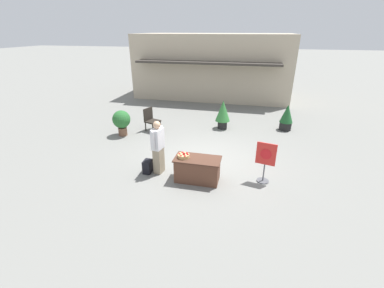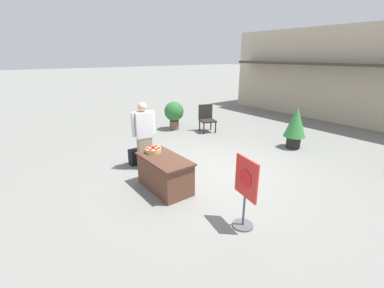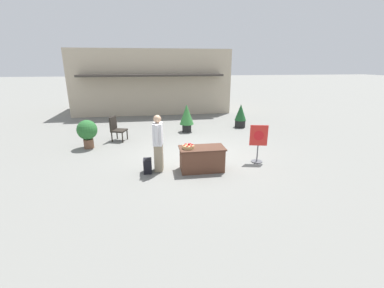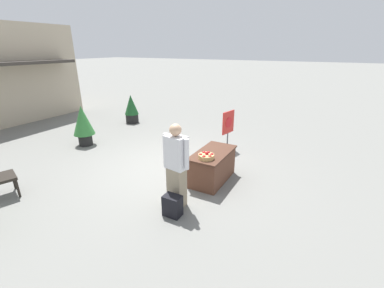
% 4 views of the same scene
% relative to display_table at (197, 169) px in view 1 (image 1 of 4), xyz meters
% --- Properties ---
extents(ground_plane, '(120.00, 120.00, 0.00)m').
position_rel_display_table_xyz_m(ground_plane, '(0.00, 1.32, -0.37)').
color(ground_plane, slate).
extents(storefront_building, '(9.86, 5.54, 3.98)m').
position_rel_display_table_xyz_m(storefront_building, '(-1.33, 11.25, 1.62)').
color(storefront_building, '#B7A88E').
rests_on(storefront_building, ground_plane).
extents(display_table, '(1.37, 0.71, 0.73)m').
position_rel_display_table_xyz_m(display_table, '(0.00, 0.00, 0.00)').
color(display_table, brown).
rests_on(display_table, ground_plane).
extents(apple_basket, '(0.35, 0.35, 0.16)m').
position_rel_display_table_xyz_m(apple_basket, '(-0.41, -0.03, 0.43)').
color(apple_basket, tan).
rests_on(apple_basket, display_table).
extents(person_visitor, '(0.32, 0.60, 1.72)m').
position_rel_display_table_xyz_m(person_visitor, '(-1.29, 0.20, 0.51)').
color(person_visitor, gray).
rests_on(person_visitor, ground_plane).
extents(backpack, '(0.24, 0.34, 0.42)m').
position_rel_display_table_xyz_m(backpack, '(-1.64, 0.08, -0.16)').
color(backpack, black).
rests_on(backpack, ground_plane).
extents(poster_board, '(0.56, 0.36, 1.26)m').
position_rel_display_table_xyz_m(poster_board, '(1.94, 0.38, 0.31)').
color(poster_board, '#4C4C51').
rests_on(poster_board, ground_plane).
extents(patio_chair, '(0.70, 0.70, 1.02)m').
position_rel_display_table_xyz_m(patio_chair, '(-2.93, 3.66, 0.19)').
color(patio_chair, '#28231E').
rests_on(patio_chair, ground_plane).
extents(potted_plant_far_left, '(0.67, 0.67, 1.32)m').
position_rel_display_table_xyz_m(potted_plant_far_left, '(0.18, 4.65, 0.38)').
color(potted_plant_far_left, black).
rests_on(potted_plant_far_left, ground_plane).
extents(potted_plant_far_right, '(0.75, 0.75, 1.10)m').
position_rel_display_table_xyz_m(potted_plant_far_right, '(-3.91, 2.82, 0.30)').
color(potted_plant_far_right, brown).
rests_on(potted_plant_far_right, ground_plane).
extents(potted_plant_near_right, '(0.58, 0.58, 1.18)m').
position_rel_display_table_xyz_m(potted_plant_near_right, '(3.00, 5.11, 0.24)').
color(potted_plant_near_right, black).
rests_on(potted_plant_near_right, ground_plane).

